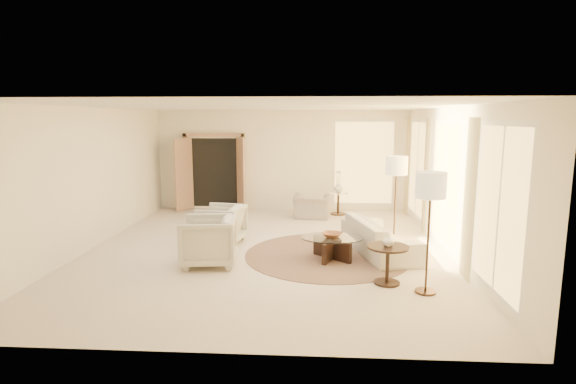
# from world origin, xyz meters

# --- Properties ---
(room) EXTENTS (7.04, 8.04, 2.83)m
(room) POSITION_xyz_m (0.00, 0.00, 1.40)
(room) COLOR beige
(room) RESTS_ON ground
(windows_right) EXTENTS (0.10, 6.40, 2.40)m
(windows_right) POSITION_xyz_m (3.45, 0.10, 1.35)
(windows_right) COLOR #FFCA66
(windows_right) RESTS_ON room
(window_back_corner) EXTENTS (1.70, 0.10, 2.40)m
(window_back_corner) POSITION_xyz_m (2.30, 3.95, 1.35)
(window_back_corner) COLOR #FFCA66
(window_back_corner) RESTS_ON room
(curtains_right) EXTENTS (0.06, 5.20, 2.60)m
(curtains_right) POSITION_xyz_m (3.40, 1.00, 1.30)
(curtains_right) COLOR tan
(curtains_right) RESTS_ON room
(french_doors) EXTENTS (1.95, 0.66, 2.16)m
(french_doors) POSITION_xyz_m (-1.90, 3.82, 1.07)
(french_doors) COLOR tan
(french_doors) RESTS_ON room
(area_rug) EXTENTS (4.16, 4.16, 0.01)m
(area_rug) POSITION_xyz_m (1.19, -0.29, 0.01)
(area_rug) COLOR #432C23
(area_rug) RESTS_ON room
(sofa) EXTENTS (1.38, 2.37, 0.65)m
(sofa) POSITION_xyz_m (2.21, -0.04, 0.33)
(sofa) COLOR beige
(sofa) RESTS_ON room
(armchair_left) EXTENTS (0.93, 0.97, 0.88)m
(armchair_left) POSITION_xyz_m (-0.99, 0.44, 0.44)
(armchair_left) COLOR beige
(armchair_left) RESTS_ON room
(armchair_right) EXTENTS (0.96, 1.02, 0.95)m
(armchair_right) POSITION_xyz_m (-0.93, -0.97, 0.48)
(armchair_right) COLOR beige
(armchair_right) RESTS_ON room
(accent_chair) EXTENTS (0.94, 0.65, 0.79)m
(accent_chair) POSITION_xyz_m (0.86, 2.94, 0.40)
(accent_chair) COLOR gray
(accent_chair) RESTS_ON room
(coffee_table) EXTENTS (1.38, 1.38, 0.42)m
(coffee_table) POSITION_xyz_m (1.27, -0.54, 0.26)
(coffee_table) COLOR black
(coffee_table) RESTS_ON room
(end_table) EXTENTS (0.65, 0.65, 0.61)m
(end_table) POSITION_xyz_m (2.10, -1.73, 0.42)
(end_table) COLOR black
(end_table) RESTS_ON room
(side_table) EXTENTS (0.53, 0.53, 0.62)m
(side_table) POSITION_xyz_m (1.58, 3.40, 0.38)
(side_table) COLOR #31221B
(side_table) RESTS_ON room
(floor_lamp_near) EXTENTS (0.44, 0.44, 1.83)m
(floor_lamp_near) POSITION_xyz_m (2.60, 0.59, 1.55)
(floor_lamp_near) COLOR #31221B
(floor_lamp_near) RESTS_ON room
(floor_lamp_far) EXTENTS (0.44, 0.44, 1.82)m
(floor_lamp_far) POSITION_xyz_m (2.61, -2.07, 1.55)
(floor_lamp_far) COLOR #31221B
(floor_lamp_far) RESTS_ON room
(bowl) EXTENTS (0.44, 0.44, 0.09)m
(bowl) POSITION_xyz_m (1.27, -0.54, 0.46)
(bowl) COLOR brown
(bowl) RESTS_ON coffee_table
(end_vase) EXTENTS (0.24, 0.24, 0.19)m
(end_vase) POSITION_xyz_m (2.10, -1.73, 0.70)
(end_vase) COLOR white
(end_vase) RESTS_ON end_table
(side_vase) EXTENTS (0.31, 0.31, 0.26)m
(side_vase) POSITION_xyz_m (1.58, 3.40, 0.75)
(side_vase) COLOR white
(side_vase) RESTS_ON side_table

